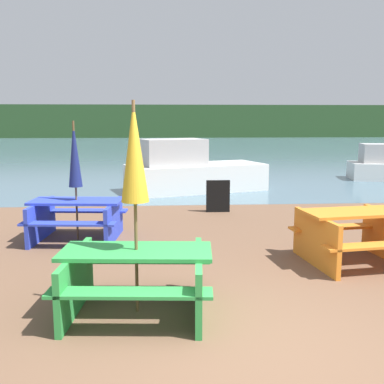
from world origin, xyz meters
The scene contains 10 objects.
ground_plane centered at (0.00, 0.00, 0.00)m, with size 60.00×60.00×0.00m, color brown.
water centered at (0.00, 32.36, 0.00)m, with size 60.00×50.00×0.00m.
far_treeline centered at (0.00, 52.36, 2.00)m, with size 80.00×1.60×4.00m.
picnic_table_green centered at (-1.17, 1.02, 0.44)m, with size 1.76×1.50×0.72m.
picnic_table_orange centered at (1.99, 2.58, 0.47)m, with size 1.69×1.58×0.80m.
picnic_table_blue centered at (-2.42, 4.19, 0.44)m, with size 1.72×1.52×0.73m.
umbrella_gold centered at (-1.17, 1.02, 1.78)m, with size 0.30×0.30×2.35m.
umbrella_navy centered at (-2.42, 4.19, 1.53)m, with size 0.24×0.24×2.13m.
boat centered at (-0.05, 9.72, 0.59)m, with size 4.46×2.93×1.59m.
signboard centered at (0.41, 6.49, 0.38)m, with size 0.55×0.08×0.75m.
Camera 1 is at (-0.85, -3.81, 2.14)m, focal length 42.00 mm.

